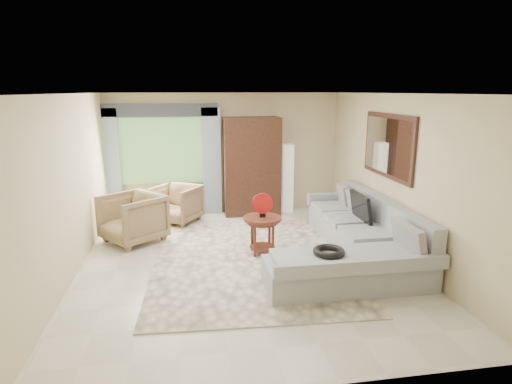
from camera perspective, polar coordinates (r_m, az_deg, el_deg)
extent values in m
plane|color=silver|center=(6.84, -1.61, -9.35)|extent=(6.00, 6.00, 0.00)
cube|color=beige|center=(6.91, -0.78, -9.03)|extent=(3.21, 4.15, 0.02)
cube|color=#999BA1|center=(7.72, 12.79, -5.40)|extent=(0.90, 2.40, 0.40)
cube|color=#999BA1|center=(6.09, 12.27, -10.58)|extent=(2.30, 0.80, 0.40)
cube|color=#999BA1|center=(7.38, 16.65, -2.85)|extent=(0.20, 3.20, 0.50)
cube|color=#999BA1|center=(8.78, 9.79, -0.87)|extent=(0.90, 0.16, 0.22)
cube|color=#999BA1|center=(5.60, 14.11, -9.66)|extent=(2.30, 0.10, 0.18)
cube|color=black|center=(7.46, 13.79, -1.95)|extent=(0.14, 0.74, 0.48)
torus|color=black|center=(5.86, 9.70, -7.81)|extent=(0.43, 0.43, 0.09)
cylinder|color=#4D1F14|center=(6.97, 0.85, -3.53)|extent=(0.64, 0.64, 0.04)
cylinder|color=#4D1F14|center=(7.07, 0.84, -6.08)|extent=(0.42, 0.42, 0.57)
cylinder|color=#AA1311|center=(6.90, 0.86, -1.54)|extent=(0.34, 0.08, 0.34)
imported|color=#A17F57|center=(7.90, -16.14, -3.40)|extent=(1.32, 1.32, 0.87)
imported|color=#957C51|center=(8.88, -10.55, -1.57)|extent=(1.15, 1.16, 0.77)
imported|color=#999999|center=(9.31, -17.26, -2.17)|extent=(0.46, 0.41, 0.49)
cube|color=black|center=(9.22, -0.56, 3.44)|extent=(1.20, 0.55, 2.10)
cube|color=silver|center=(9.49, 4.17, 1.84)|extent=(0.24, 0.24, 1.50)
cube|color=#669E59|center=(9.32, -12.48, 5.41)|extent=(1.80, 0.04, 1.40)
cube|color=#9EB7CC|center=(9.39, -18.85, 3.51)|extent=(0.40, 0.08, 2.30)
cube|color=#9EB7CC|center=(9.27, -5.93, 4.05)|extent=(0.40, 0.08, 2.30)
cube|color=#1E232D|center=(9.18, -12.77, 10.61)|extent=(2.40, 0.12, 0.26)
cube|color=black|center=(7.44, 17.21, 5.90)|extent=(0.04, 1.70, 1.05)
cube|color=white|center=(7.43, 17.04, 5.90)|extent=(0.02, 1.54, 0.90)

